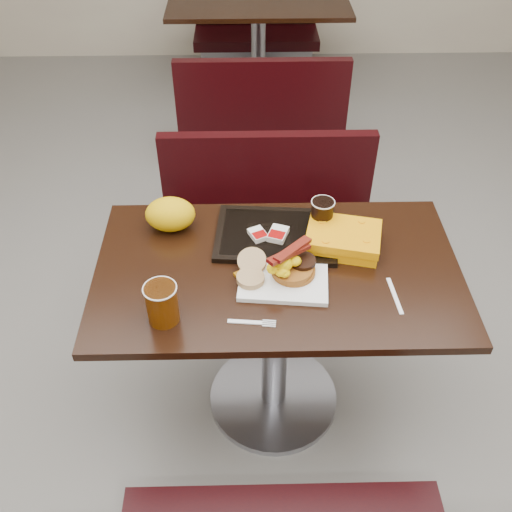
{
  "coord_description": "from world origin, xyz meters",
  "views": [
    {
      "loc": [
        -0.1,
        -1.39,
        2.05
      ],
      "look_at": [
        -0.07,
        -0.02,
        0.82
      ],
      "focal_mm": 40.6,
      "sensor_mm": 36.0,
      "label": 1
    }
  ],
  "objects_px": {
    "table_far": "(258,55)",
    "fork": "(245,322)",
    "hashbrown_sleeve_left": "(258,234)",
    "coffee_cup_far": "(322,214)",
    "coffee_cup_near": "(162,304)",
    "hashbrown_sleeve_right": "(278,234)",
    "table_near": "(275,341)",
    "clamshell": "(343,239)",
    "platter": "(284,278)",
    "tray": "(276,235)",
    "bench_far_s": "(261,103)",
    "bench_near_n": "(268,226)",
    "knife": "(395,296)",
    "bench_far_n": "(256,21)",
    "pancake_stack": "(293,269)",
    "paper_bag": "(170,214)"
  },
  "relations": [
    {
      "from": "coffee_cup_near",
      "to": "table_near",
      "type": "bearing_deg",
      "value": 31.93
    },
    {
      "from": "tray",
      "to": "coffee_cup_far",
      "type": "bearing_deg",
      "value": 16.83
    },
    {
      "from": "hashbrown_sleeve_left",
      "to": "bench_far_n",
      "type": "bearing_deg",
      "value": 63.43
    },
    {
      "from": "table_far",
      "to": "hashbrown_sleeve_right",
      "type": "bearing_deg",
      "value": -89.85
    },
    {
      "from": "hashbrown_sleeve_left",
      "to": "coffee_cup_far",
      "type": "bearing_deg",
      "value": -12.0
    },
    {
      "from": "paper_bag",
      "to": "clamshell",
      "type": "bearing_deg",
      "value": -10.76
    },
    {
      "from": "fork",
      "to": "coffee_cup_far",
      "type": "xyz_separation_m",
      "value": [
        0.27,
        0.43,
        0.07
      ]
    },
    {
      "from": "bench_near_n",
      "to": "hashbrown_sleeve_right",
      "type": "height_order",
      "value": "hashbrown_sleeve_right"
    },
    {
      "from": "bench_far_s",
      "to": "knife",
      "type": "xyz_separation_m",
      "value": [
        0.36,
        -2.04,
        0.39
      ]
    },
    {
      "from": "hashbrown_sleeve_left",
      "to": "clamshell",
      "type": "bearing_deg",
      "value": -32.4
    },
    {
      "from": "coffee_cup_near",
      "to": "hashbrown_sleeve_right",
      "type": "xyz_separation_m",
      "value": [
        0.36,
        0.35,
        -0.04
      ]
    },
    {
      "from": "coffee_cup_near",
      "to": "fork",
      "type": "bearing_deg",
      "value": -4.84
    },
    {
      "from": "platter",
      "to": "coffee_cup_far",
      "type": "distance_m",
      "value": 0.3
    },
    {
      "from": "coffee_cup_near",
      "to": "table_far",
      "type": "bearing_deg",
      "value": 82.9
    },
    {
      "from": "hashbrown_sleeve_right",
      "to": "coffee_cup_far",
      "type": "height_order",
      "value": "coffee_cup_far"
    },
    {
      "from": "table_far",
      "to": "coffee_cup_near",
      "type": "distance_m",
      "value": 2.87
    },
    {
      "from": "bench_near_n",
      "to": "hashbrown_sleeve_left",
      "type": "xyz_separation_m",
      "value": [
        -0.06,
        -0.56,
        0.42
      ]
    },
    {
      "from": "bench_far_n",
      "to": "pancake_stack",
      "type": "relative_size",
      "value": 7.05
    },
    {
      "from": "hashbrown_sleeve_left",
      "to": "table_near",
      "type": "bearing_deg",
      "value": -90.85
    },
    {
      "from": "platter",
      "to": "tray",
      "type": "relative_size",
      "value": 0.68
    },
    {
      "from": "hashbrown_sleeve_left",
      "to": "coffee_cup_far",
      "type": "distance_m",
      "value": 0.23
    },
    {
      "from": "coffee_cup_near",
      "to": "hashbrown_sleeve_right",
      "type": "relative_size",
      "value": 1.65
    },
    {
      "from": "clamshell",
      "to": "hashbrown_sleeve_right",
      "type": "bearing_deg",
      "value": -175.48
    },
    {
      "from": "hashbrown_sleeve_left",
      "to": "coffee_cup_far",
      "type": "height_order",
      "value": "coffee_cup_far"
    },
    {
      "from": "bench_far_n",
      "to": "tray",
      "type": "distance_m",
      "value": 3.17
    },
    {
      "from": "bench_far_s",
      "to": "pancake_stack",
      "type": "relative_size",
      "value": 7.05
    },
    {
      "from": "hashbrown_sleeve_left",
      "to": "clamshell",
      "type": "distance_m",
      "value": 0.29
    },
    {
      "from": "hashbrown_sleeve_right",
      "to": "bench_far_n",
      "type": "bearing_deg",
      "value": 110.39
    },
    {
      "from": "bench_far_s",
      "to": "coffee_cup_near",
      "type": "distance_m",
      "value": 2.2
    },
    {
      "from": "tray",
      "to": "table_near",
      "type": "bearing_deg",
      "value": -85.72
    },
    {
      "from": "table_far",
      "to": "fork",
      "type": "bearing_deg",
      "value": -92.21
    },
    {
      "from": "coffee_cup_near",
      "to": "hashbrown_sleeve_right",
      "type": "height_order",
      "value": "coffee_cup_near"
    },
    {
      "from": "table_far",
      "to": "bench_far_s",
      "type": "height_order",
      "value": "table_far"
    },
    {
      "from": "hashbrown_sleeve_left",
      "to": "clamshell",
      "type": "xyz_separation_m",
      "value": [
        0.29,
        -0.04,
        0.0
      ]
    },
    {
      "from": "table_near",
      "to": "fork",
      "type": "relative_size",
      "value": 8.3
    },
    {
      "from": "table_near",
      "to": "coffee_cup_near",
      "type": "xyz_separation_m",
      "value": [
        -0.35,
        -0.22,
        0.44
      ]
    },
    {
      "from": "hashbrown_sleeve_left",
      "to": "clamshell",
      "type": "height_order",
      "value": "clamshell"
    },
    {
      "from": "tray",
      "to": "clamshell",
      "type": "distance_m",
      "value": 0.23
    },
    {
      "from": "hashbrown_sleeve_right",
      "to": "coffee_cup_far",
      "type": "distance_m",
      "value": 0.17
    },
    {
      "from": "coffee_cup_far",
      "to": "hashbrown_sleeve_right",
      "type": "bearing_deg",
      "value": -160.35
    },
    {
      "from": "table_far",
      "to": "bench_far_n",
      "type": "height_order",
      "value": "table_far"
    },
    {
      "from": "coffee_cup_near",
      "to": "bench_near_n",
      "type": "bearing_deg",
      "value": 69.09
    },
    {
      "from": "bench_far_n",
      "to": "knife",
      "type": "height_order",
      "value": "knife"
    },
    {
      "from": "hashbrown_sleeve_left",
      "to": "clamshell",
      "type": "relative_size",
      "value": 0.28
    },
    {
      "from": "table_near",
      "to": "table_far",
      "type": "height_order",
      "value": "same"
    },
    {
      "from": "tray",
      "to": "bench_near_n",
      "type": "bearing_deg",
      "value": 94.66
    },
    {
      "from": "table_near",
      "to": "knife",
      "type": "xyz_separation_m",
      "value": [
        0.36,
        -0.14,
        0.38
      ]
    },
    {
      "from": "bench_far_s",
      "to": "hashbrown_sleeve_right",
      "type": "height_order",
      "value": "hashbrown_sleeve_right"
    },
    {
      "from": "coffee_cup_far",
      "to": "platter",
      "type": "bearing_deg",
      "value": -120.2
    },
    {
      "from": "bench_far_n",
      "to": "platter",
      "type": "distance_m",
      "value": 3.38
    }
  ]
}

